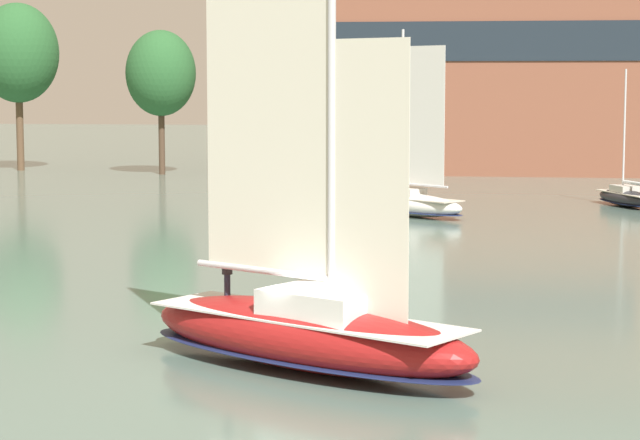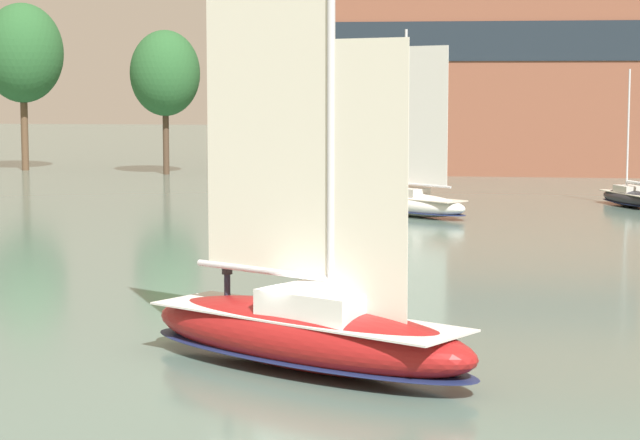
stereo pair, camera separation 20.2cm
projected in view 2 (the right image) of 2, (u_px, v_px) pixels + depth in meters
ground_plane at (306, 368)px, 37.48m from camera, size 400.00×400.00×0.00m
waterfront_building at (480, 51)px, 117.45m from camera, size 33.44×15.29×22.63m
tree_shore_left at (23, 53)px, 118.51m from camera, size 7.73×7.73×15.92m
tree_shore_center at (165, 74)px, 113.58m from camera, size 6.40×6.40×13.17m
sailboat_main at (307, 327)px, 37.33m from camera, size 12.06×8.99×16.49m
sailboat_moored_mid_channel at (413, 201)px, 79.45m from camera, size 8.22×7.24×11.82m
sailboat_moored_far_slip at (630, 197)px, 85.33m from camera, size 4.49×7.01×9.38m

